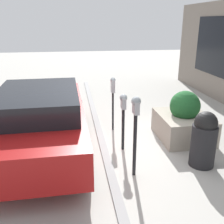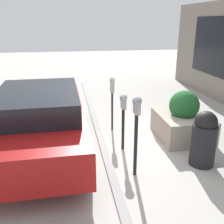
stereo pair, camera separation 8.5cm
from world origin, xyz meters
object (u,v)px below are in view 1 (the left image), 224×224
at_px(parking_meter_nearest, 136,120).
at_px(planter_box, 184,121).
at_px(parking_meter_middle, 113,92).
at_px(trash_bin, 204,139).
at_px(parked_car_front, 41,118).
at_px(parking_meter_second, 123,110).

xyz_separation_m(parking_meter_nearest, planter_box, (1.41, -1.55, -0.65)).
xyz_separation_m(parking_meter_middle, planter_box, (-0.75, -1.60, -0.58)).
height_order(parking_meter_middle, trash_bin, parking_meter_middle).
relative_size(parking_meter_nearest, parking_meter_middle, 1.08).
relative_size(parked_car_front, trash_bin, 3.98).
bearing_deg(parking_meter_second, trash_bin, -122.64).
bearing_deg(trash_bin, parked_car_front, 70.35).
height_order(parked_car_front, trash_bin, parked_car_front).
height_order(parking_meter_second, parked_car_front, parked_car_front).
bearing_deg(parking_meter_middle, parking_meter_nearest, -178.58).
xyz_separation_m(parking_meter_middle, parked_car_front, (-0.89, 1.70, -0.26)).
bearing_deg(parking_meter_nearest, trash_bin, -84.30).
distance_m(planter_box, trash_bin, 1.28).
distance_m(parking_meter_middle, planter_box, 1.86).
distance_m(parking_meter_second, trash_bin, 1.71).
bearing_deg(planter_box, parked_car_front, 92.47).
distance_m(parking_meter_second, parked_car_front, 1.77).
distance_m(parking_meter_middle, parked_car_front, 1.94).
xyz_separation_m(parking_meter_nearest, parking_meter_second, (1.04, 0.01, -0.17)).
bearing_deg(parking_meter_nearest, parking_meter_middle, 1.42).
relative_size(parking_meter_middle, planter_box, 1.02).
bearing_deg(parking_meter_nearest, planter_box, -47.65).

